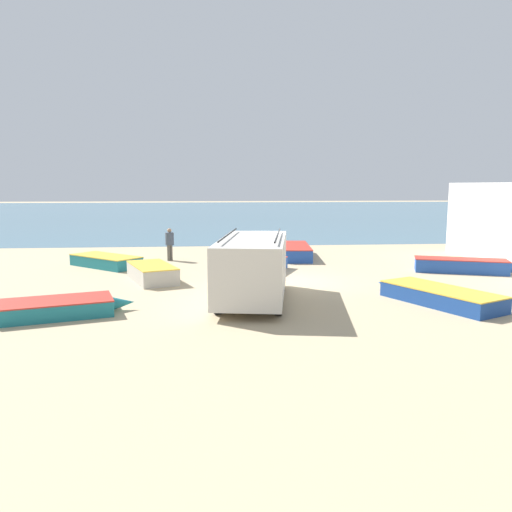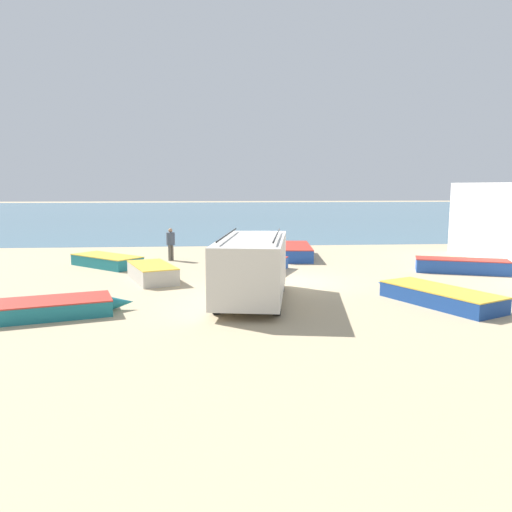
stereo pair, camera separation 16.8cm
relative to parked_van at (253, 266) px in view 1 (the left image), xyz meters
The scene contains 11 objects.
ground_plane 3.75m from the parked_van, 65.39° to the left, with size 200.00×200.00×0.00m, color tan.
sea_water 55.27m from the parked_van, 88.46° to the left, with size 120.00×80.00×0.01m, color #477084.
parked_van is the anchor object (origin of this frame).
fishing_rowboat_0 10.58m from the parked_van, 73.16° to the left, with size 1.89×5.34×0.67m.
fishing_rowboat_1 5.64m from the parked_van, 133.45° to the left, with size 2.42×3.84×0.67m.
fishing_rowboat_2 10.16m from the parked_van, 129.93° to the left, with size 3.97×3.64×0.54m.
fishing_rowboat_3 10.91m from the parked_van, 25.60° to the left, with size 4.73×2.47×0.61m.
fishing_rowboat_4 6.13m from the parked_van, 166.80° to the right, with size 4.07×2.47×0.50m.
fishing_rowboat_5 5.57m from the parked_van, 82.25° to the left, with size 2.78×3.94×0.54m.
fishing_rowboat_6 6.12m from the parked_van, ahead, with size 3.09×4.78×0.53m.
fisherman_0 10.03m from the parked_van, 110.63° to the left, with size 0.44×0.44×1.66m.
Camera 1 is at (-2.77, -19.46, 3.86)m, focal length 35.00 mm.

